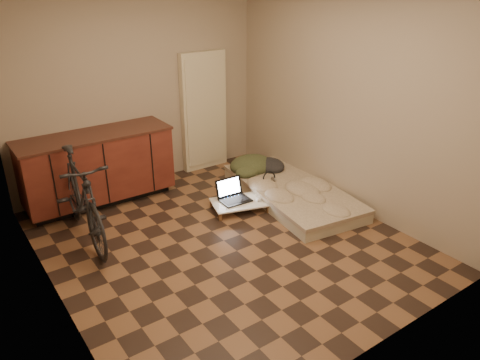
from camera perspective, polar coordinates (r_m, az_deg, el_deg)
room_shell at (r=4.63m, az=-2.22°, el=6.45°), size 3.50×4.00×2.60m
cabinets at (r=6.08m, az=-16.97°, el=1.44°), size 1.84×0.62×0.91m
appliance_panel at (r=6.81m, az=-4.43°, el=8.30°), size 0.70×0.10×1.70m
bicycle at (r=5.25m, az=-18.86°, el=-1.53°), size 0.59×1.71×1.09m
futon at (r=6.09m, az=6.31°, el=-1.44°), size 1.25×2.15×0.18m
clothing_pile at (r=6.49m, az=2.01°, el=2.49°), size 0.73×0.64×0.26m
headphones at (r=6.08m, az=3.58°, el=0.26°), size 0.22×0.21×0.15m
lap_desk at (r=5.76m, az=-0.07°, el=-2.76°), size 0.76×0.60×0.11m
laptop at (r=5.79m, az=-0.85°, el=-1.92°), size 0.37×0.34×0.25m
mouse at (r=5.78m, az=2.28°, el=-2.32°), size 0.11×0.12×0.04m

